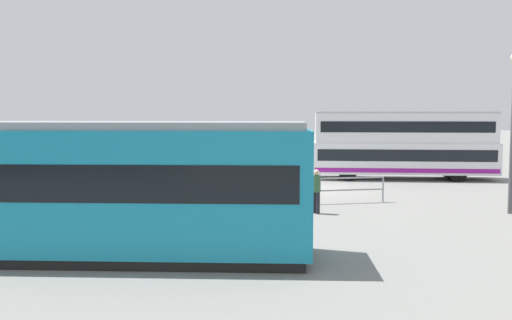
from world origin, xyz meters
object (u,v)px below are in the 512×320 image
pedestrian_crossing (316,188)px  info_sign (208,166)px  pedestrian_near_railing (210,185)px  tram_yellow (1,187)px  double_decker_bus (403,145)px

pedestrian_crossing → info_sign: info_sign is taller
info_sign → pedestrian_crossing: bearing=143.0°
pedestrian_near_railing → tram_yellow: bearing=48.4°
tram_yellow → pedestrian_near_railing: (-5.83, -6.57, -0.91)m
double_decker_bus → pedestrian_crossing: bearing=52.5°
double_decker_bus → pedestrian_near_railing: (11.36, 8.11, -1.02)m
info_sign → pedestrian_near_railing: bearing=90.3°
tram_yellow → pedestrian_crossing: size_ratio=9.76×
double_decker_bus → pedestrian_near_railing: 13.99m
tram_yellow → info_sign: (-5.82, -7.72, -0.25)m
pedestrian_near_railing → info_sign: info_sign is taller
info_sign → double_decker_bus: bearing=-148.5°
double_decker_bus → tram_yellow: double_decker_bus is taller
pedestrian_crossing → info_sign: bearing=-37.0°
pedestrian_near_railing → info_sign: 1.33m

